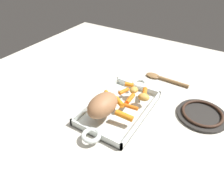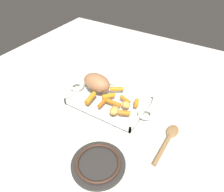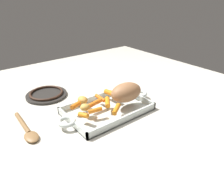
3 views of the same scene
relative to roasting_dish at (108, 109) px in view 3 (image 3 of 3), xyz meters
The scene contains 15 objects.
ground_plane 0.01m from the roasting_dish, ahead, with size 1.70×1.70×0.00m, color silver.
roasting_dish is the anchor object (origin of this frame).
pork_roast 0.11m from the roasting_dish, 16.51° to the right, with size 0.15×0.09×0.08m, color #9C6A45.
baby_carrot_northwest 0.04m from the roasting_dish, 39.44° to the left, with size 0.02×0.02×0.06m, color orange.
baby_carrot_center_left 0.08m from the roasting_dish, 94.84° to the right, with size 0.02×0.02×0.07m, color orange.
baby_carrot_southwest 0.14m from the roasting_dish, 153.36° to the left, with size 0.02×0.02×0.05m, color orange.
baby_carrot_southeast 0.14m from the roasting_dish, 169.44° to the right, with size 0.02×0.02×0.04m, color orange.
baby_carrot_northeast 0.06m from the roasting_dish, 94.26° to the left, with size 0.02×0.02×0.06m, color orange.
baby_carrot_center_right 0.09m from the roasting_dish, 164.53° to the right, with size 0.02×0.02×0.06m, color orange.
baby_carrot_long 0.09m from the roasting_dish, 43.22° to the left, with size 0.02×0.02×0.07m, color orange.
baby_carrot_short 0.06m from the roasting_dish, 148.07° to the left, with size 0.02×0.02×0.07m, color orange.
potato_golden_small 0.11m from the roasting_dish, behind, with size 0.04×0.04×0.03m, color gold.
potato_corner 0.11m from the roasting_dish, 135.73° to the left, with size 0.05×0.04×0.03m, color gold.
stove_burner_rear 0.34m from the roasting_dish, 115.77° to the left, with size 0.20×0.20×0.02m.
serving_spoon 0.33m from the roasting_dish, 168.45° to the left, with size 0.05×0.23×0.02m.
Camera 3 is at (-0.47, -0.63, 0.47)m, focal length 33.81 mm.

